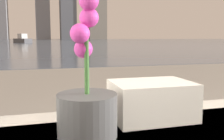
# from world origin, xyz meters

# --- Properties ---
(potted_orchid) EXTENTS (0.16, 0.16, 0.41)m
(potted_orchid) POSITION_xyz_m (-0.46, 0.76, 0.68)
(potted_orchid) COLOR #4C4C4C
(potted_orchid) RESTS_ON bathtub
(towel_stack) EXTENTS (0.25, 0.18, 0.12)m
(towel_stack) POSITION_xyz_m (-0.24, 0.86, 0.64)
(towel_stack) COLOR silver
(towel_stack) RESTS_ON bathtub
(harbor_water) EXTENTS (180.00, 110.00, 0.01)m
(harbor_water) POSITION_xyz_m (0.00, 62.00, 0.01)
(harbor_water) COLOR slate
(harbor_water) RESTS_ON ground_plane
(harbor_boat_0) EXTENTS (3.07, 3.95, 1.43)m
(harbor_boat_0) POSITION_xyz_m (-3.74, 42.10, 0.51)
(harbor_boat_0) COLOR #4C4C51
(harbor_boat_0) RESTS_ON harbor_water
(harbor_boat_2) EXTENTS (1.16, 3.29, 1.23)m
(harbor_boat_2) POSITION_xyz_m (-4.31, 58.02, 0.44)
(harbor_boat_2) COLOR #2D2D33
(harbor_boat_2) RESTS_ON harbor_water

